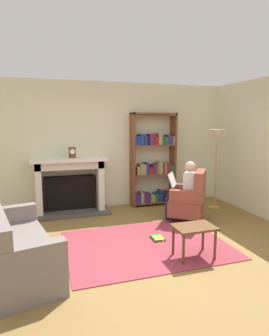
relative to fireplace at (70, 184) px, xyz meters
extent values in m
plane|color=olive|center=(0.94, -2.30, -0.60)|extent=(14.00, 14.00, 0.00)
cube|color=beige|center=(0.94, 0.25, 0.75)|extent=(5.60, 0.10, 2.70)
cube|color=beige|center=(3.59, -1.05, 0.75)|extent=(0.10, 5.20, 2.70)
cube|color=#923440|center=(0.94, -2.00, -0.60)|extent=(2.40, 1.80, 0.01)
cube|color=#4C4742|center=(0.00, -0.12, -0.58)|extent=(1.54, 0.64, 0.05)
cube|color=black|center=(0.00, 0.10, -0.20)|extent=(1.02, 0.20, 0.70)
cube|color=silver|center=(-0.61, -0.02, -0.06)|extent=(0.12, 0.44, 1.09)
cube|color=silver|center=(0.61, -0.02, -0.06)|extent=(0.12, 0.44, 1.09)
cube|color=silver|center=(0.00, -0.02, 0.41)|extent=(1.34, 0.44, 0.16)
cube|color=silver|center=(0.00, -0.08, 0.52)|extent=(1.50, 0.56, 0.06)
cylinder|color=brown|center=(0.06, -0.10, 0.65)|extent=(0.14, 0.14, 0.21)
cylinder|color=white|center=(0.06, -0.17, 0.68)|extent=(0.10, 0.01, 0.10)
cube|color=brown|center=(1.36, 0.04, 0.43)|extent=(0.04, 0.32, 2.06)
cube|color=brown|center=(2.33, 0.04, 0.43)|extent=(0.04, 0.32, 2.06)
cube|color=brown|center=(1.84, 0.04, 1.44)|extent=(1.01, 0.32, 0.04)
cube|color=brown|center=(1.84, 0.04, -0.54)|extent=(0.97, 0.32, 0.02)
cube|color=#4C1E59|center=(1.42, 0.03, -0.41)|extent=(0.06, 0.26, 0.24)
cube|color=navy|center=(1.48, 0.03, -0.44)|extent=(0.06, 0.26, 0.19)
cube|color=#997F4C|center=(1.55, 0.03, -0.42)|extent=(0.07, 0.26, 0.23)
cube|color=#4C1E59|center=(1.64, 0.03, -0.43)|extent=(0.09, 0.26, 0.21)
cube|color=navy|center=(1.72, 0.03, -0.43)|extent=(0.06, 0.26, 0.20)
cube|color=#997F4C|center=(1.79, 0.03, -0.44)|extent=(0.06, 0.26, 0.19)
cube|color=#997F4C|center=(1.84, 0.03, -0.45)|extent=(0.04, 0.26, 0.16)
cube|color=#1E592D|center=(1.90, 0.03, -0.44)|extent=(0.06, 0.26, 0.18)
cube|color=navy|center=(1.96, 0.03, -0.43)|extent=(0.05, 0.26, 0.20)
cube|color=navy|center=(2.02, 0.03, -0.41)|extent=(0.05, 0.26, 0.25)
cube|color=black|center=(2.08, 0.03, -0.42)|extent=(0.08, 0.26, 0.22)
cube|color=maroon|center=(2.16, 0.03, -0.44)|extent=(0.04, 0.26, 0.19)
cube|color=maroon|center=(2.20, 0.03, -0.43)|extent=(0.04, 0.26, 0.21)
cube|color=black|center=(2.25, 0.03, -0.44)|extent=(0.05, 0.26, 0.18)
cube|color=brown|center=(1.84, 0.04, 0.10)|extent=(0.97, 0.32, 0.02)
cube|color=black|center=(1.41, 0.03, 0.21)|extent=(0.04, 0.26, 0.19)
cube|color=#997F4C|center=(1.46, 0.03, 0.20)|extent=(0.06, 0.26, 0.18)
cube|color=#997F4C|center=(1.53, 0.03, 0.23)|extent=(0.07, 0.26, 0.23)
cube|color=#997F4C|center=(1.60, 0.03, 0.23)|extent=(0.06, 0.26, 0.22)
cube|color=navy|center=(1.67, 0.03, 0.24)|extent=(0.06, 0.26, 0.25)
cube|color=maroon|center=(1.75, 0.03, 0.19)|extent=(0.09, 0.26, 0.16)
cube|color=#4C1E59|center=(1.84, 0.03, 0.21)|extent=(0.07, 0.26, 0.20)
cube|color=brown|center=(1.91, 0.03, 0.23)|extent=(0.05, 0.26, 0.23)
cube|color=#997F4C|center=(1.98, 0.03, 0.24)|extent=(0.09, 0.26, 0.26)
cube|color=#4C1E59|center=(2.05, 0.03, 0.24)|extent=(0.04, 0.26, 0.24)
cube|color=#997F4C|center=(2.10, 0.03, 0.23)|extent=(0.04, 0.26, 0.24)
cube|color=maroon|center=(2.17, 0.03, 0.23)|extent=(0.08, 0.26, 0.23)
cube|color=#1E592D|center=(2.23, 0.03, 0.21)|extent=(0.04, 0.26, 0.18)
cube|color=#1E592D|center=(2.29, 0.03, 0.21)|extent=(0.07, 0.26, 0.18)
cube|color=brown|center=(1.84, 0.04, 0.75)|extent=(0.97, 0.32, 0.02)
cube|color=navy|center=(1.41, 0.03, 0.86)|extent=(0.05, 0.26, 0.19)
cube|color=navy|center=(1.47, 0.03, 0.86)|extent=(0.06, 0.26, 0.20)
cube|color=navy|center=(1.54, 0.03, 0.88)|extent=(0.08, 0.26, 0.24)
cube|color=navy|center=(1.62, 0.03, 0.87)|extent=(0.06, 0.26, 0.22)
cube|color=black|center=(1.68, 0.03, 0.86)|extent=(0.04, 0.26, 0.19)
cube|color=#4C1E59|center=(1.75, 0.03, 0.88)|extent=(0.08, 0.26, 0.23)
cube|color=maroon|center=(1.83, 0.03, 0.88)|extent=(0.05, 0.26, 0.24)
cube|color=maroon|center=(1.89, 0.03, 0.85)|extent=(0.06, 0.26, 0.17)
cube|color=#997F4C|center=(1.96, 0.03, 0.89)|extent=(0.08, 0.26, 0.25)
cube|color=#1E592D|center=(2.03, 0.03, 0.86)|extent=(0.04, 0.26, 0.19)
cube|color=#1E592D|center=(2.10, 0.03, 0.85)|extent=(0.08, 0.26, 0.17)
cube|color=#4C1E59|center=(2.17, 0.03, 0.86)|extent=(0.06, 0.26, 0.21)
cube|color=navy|center=(2.23, 0.03, 0.86)|extent=(0.05, 0.26, 0.19)
cube|color=#997F4C|center=(2.28, 0.03, 0.85)|extent=(0.04, 0.26, 0.18)
cube|color=brown|center=(1.84, 0.04, 1.40)|extent=(0.97, 0.32, 0.02)
cylinder|color=#331E14|center=(2.01, -0.82, -0.54)|extent=(0.05, 0.05, 0.12)
cylinder|color=#331E14|center=(1.71, -1.23, -0.54)|extent=(0.05, 0.05, 0.12)
cylinder|color=#331E14|center=(2.40, -1.11, -0.54)|extent=(0.05, 0.05, 0.12)
cylinder|color=#331E14|center=(2.09, -1.52, -0.54)|extent=(0.05, 0.05, 0.12)
cube|color=brown|center=(2.05, -1.17, -0.33)|extent=(0.86, 0.87, 0.30)
cube|color=brown|center=(2.24, -1.31, 0.09)|extent=(0.51, 0.61, 0.55)
cube|color=brown|center=(2.21, -0.95, -0.07)|extent=(0.50, 0.42, 0.22)
cube|color=brown|center=(1.89, -1.39, -0.07)|extent=(0.50, 0.42, 0.22)
cube|color=silver|center=(2.09, -1.20, 0.07)|extent=(0.35, 0.38, 0.50)
sphere|color=#D8AD8C|center=(2.09, -1.20, 0.44)|extent=(0.20, 0.20, 0.20)
cube|color=#191E3F|center=(1.98, -1.02, -0.13)|extent=(0.39, 0.34, 0.12)
cube|color=#191E3F|center=(1.88, -1.14, -0.13)|extent=(0.39, 0.34, 0.12)
cylinder|color=#191E3F|center=(1.83, -0.90, -0.39)|extent=(0.10, 0.10, 0.42)
cylinder|color=#191E3F|center=(1.73, -1.03, -0.39)|extent=(0.10, 0.10, 0.42)
cube|color=white|center=(1.83, -1.00, 0.17)|extent=(0.30, 0.35, 0.25)
cube|color=slate|center=(-0.82, -2.25, -0.40)|extent=(1.05, 1.81, 0.40)
cube|color=slate|center=(-0.66, -3.00, -0.08)|extent=(0.72, 0.31, 0.24)
cube|color=slate|center=(-0.99, -1.50, -0.08)|extent=(0.72, 0.31, 0.24)
cube|color=brown|center=(1.42, -2.58, -0.17)|extent=(0.56, 0.39, 0.03)
cylinder|color=brown|center=(1.19, -2.73, -0.39)|extent=(0.04, 0.04, 0.42)
cylinder|color=brown|center=(1.66, -2.73, -0.39)|extent=(0.04, 0.04, 0.42)
cylinder|color=brown|center=(1.19, -2.43, -0.39)|extent=(0.04, 0.04, 0.42)
cylinder|color=brown|center=(1.66, -2.43, -0.39)|extent=(0.04, 0.04, 0.42)
cube|color=#267233|center=(1.18, -1.87, -0.57)|extent=(0.19, 0.25, 0.04)
cube|color=gold|center=(1.18, -1.90, -0.57)|extent=(0.14, 0.19, 0.04)
cylinder|color=#B7933F|center=(3.01, -0.66, -0.59)|extent=(0.24, 0.24, 0.03)
cylinder|color=#B7933F|center=(3.01, -0.66, 0.16)|extent=(0.03, 0.03, 1.46)
cone|color=beige|center=(3.01, -0.66, 0.99)|extent=(0.32, 0.32, 0.22)
camera|label=1|loc=(-0.50, -5.90, 1.25)|focal=30.71mm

